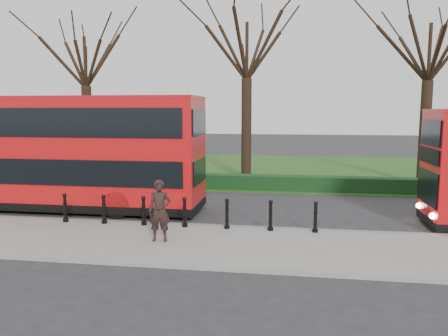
# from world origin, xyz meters

# --- Properties ---
(ground) EXTENTS (120.00, 120.00, 0.00)m
(ground) POSITION_xyz_m (0.00, 0.00, 0.00)
(ground) COLOR #28282B
(ground) RESTS_ON ground
(pavement) EXTENTS (60.00, 4.00, 0.15)m
(pavement) POSITION_xyz_m (0.00, -3.00, 0.07)
(pavement) COLOR gray
(pavement) RESTS_ON ground
(kerb) EXTENTS (60.00, 0.25, 0.16)m
(kerb) POSITION_xyz_m (0.00, -1.00, 0.07)
(kerb) COLOR slate
(kerb) RESTS_ON ground
(grass_verge) EXTENTS (60.00, 18.00, 0.06)m
(grass_verge) POSITION_xyz_m (0.00, 15.00, 0.03)
(grass_verge) COLOR #244717
(grass_verge) RESTS_ON ground
(hedge) EXTENTS (60.00, 0.90, 0.80)m
(hedge) POSITION_xyz_m (0.00, 6.80, 0.40)
(hedge) COLOR black
(hedge) RESTS_ON ground
(yellow_line_outer) EXTENTS (60.00, 0.10, 0.01)m
(yellow_line_outer) POSITION_xyz_m (0.00, -0.70, 0.01)
(yellow_line_outer) COLOR yellow
(yellow_line_outer) RESTS_ON ground
(yellow_line_inner) EXTENTS (60.00, 0.10, 0.01)m
(yellow_line_inner) POSITION_xyz_m (0.00, -0.50, 0.01)
(yellow_line_inner) COLOR yellow
(yellow_line_inner) RESTS_ON ground
(tree_left) EXTENTS (6.59, 6.59, 10.29)m
(tree_left) POSITION_xyz_m (-8.00, 10.00, 7.47)
(tree_left) COLOR black
(tree_left) RESTS_ON ground
(tree_mid) EXTENTS (7.01, 7.01, 10.95)m
(tree_mid) POSITION_xyz_m (2.00, 10.00, 7.95)
(tree_mid) COLOR black
(tree_mid) RESTS_ON ground
(tree_right) EXTENTS (6.75, 6.75, 10.55)m
(tree_right) POSITION_xyz_m (12.00, 10.00, 7.66)
(tree_right) COLOR black
(tree_right) RESTS_ON ground
(bollard_row) EXTENTS (9.09, 0.15, 1.00)m
(bollard_row) POSITION_xyz_m (1.03, -1.35, 0.65)
(bollard_row) COLOR black
(bollard_row) RESTS_ON pavement
(bus_lead) EXTENTS (11.91, 2.73, 4.74)m
(bus_lead) POSITION_xyz_m (-4.92, 1.17, 2.39)
(bus_lead) COLOR red
(bus_lead) RESTS_ON ground
(pedestrian) EXTENTS (0.75, 0.53, 1.92)m
(pedestrian) POSITION_xyz_m (0.67, -3.08, 1.11)
(pedestrian) COLOR black
(pedestrian) RESTS_ON pavement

